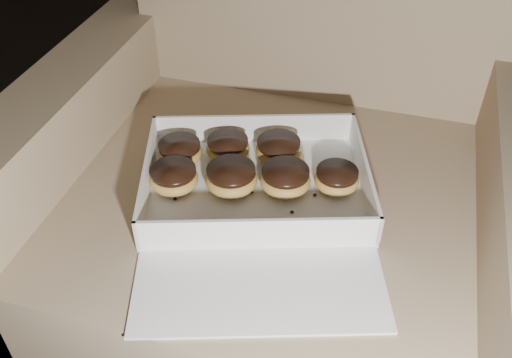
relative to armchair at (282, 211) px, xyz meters
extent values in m
cube|color=#8F7B5B|center=(0.00, -0.05, -0.09)|extent=(0.78, 0.78, 0.46)
cube|color=#8F7B5B|center=(-0.42, -0.05, -0.02)|extent=(0.13, 0.78, 0.61)
cube|color=#8F7B5B|center=(0.42, -0.05, -0.02)|extent=(0.13, 0.78, 0.61)
cube|color=white|center=(-0.03, -0.10, 0.14)|extent=(0.46, 0.40, 0.01)
cube|color=white|center=(-0.07, 0.04, 0.17)|extent=(0.38, 0.12, 0.06)
cube|color=white|center=(0.02, -0.24, 0.17)|extent=(0.38, 0.12, 0.06)
cube|color=white|center=(-0.21, -0.16, 0.17)|extent=(0.09, 0.28, 0.06)
cube|color=white|center=(0.16, -0.04, 0.17)|extent=(0.09, 0.28, 0.06)
cube|color=#E85D7E|center=(0.16, -0.04, 0.17)|extent=(0.09, 0.28, 0.05)
cube|color=white|center=(0.04, -0.32, 0.14)|extent=(0.42, 0.28, 0.01)
ellipsoid|color=gold|center=(0.02, -0.09, 0.17)|extent=(0.09, 0.09, 0.04)
cylinder|color=black|center=(0.02, -0.09, 0.18)|extent=(0.09, 0.09, 0.01)
ellipsoid|color=gold|center=(-0.07, -0.11, 0.17)|extent=(0.09, 0.09, 0.05)
cylinder|color=black|center=(-0.07, -0.11, 0.19)|extent=(0.09, 0.09, 0.01)
ellipsoid|color=gold|center=(-0.01, -0.01, 0.16)|extent=(0.09, 0.09, 0.04)
cylinder|color=black|center=(-0.01, -0.01, 0.18)|extent=(0.08, 0.08, 0.01)
ellipsoid|color=gold|center=(-0.17, -0.14, 0.16)|extent=(0.09, 0.09, 0.04)
cylinder|color=black|center=(-0.17, -0.14, 0.18)|extent=(0.08, 0.08, 0.01)
ellipsoid|color=gold|center=(-0.19, -0.06, 0.16)|extent=(0.08, 0.08, 0.04)
cylinder|color=black|center=(-0.19, -0.06, 0.18)|extent=(0.08, 0.08, 0.01)
ellipsoid|color=gold|center=(0.11, -0.06, 0.16)|extent=(0.08, 0.08, 0.04)
cylinder|color=black|center=(0.11, -0.06, 0.18)|extent=(0.08, 0.08, 0.01)
ellipsoid|color=gold|center=(-0.10, -0.03, 0.16)|extent=(0.08, 0.08, 0.04)
cylinder|color=black|center=(-0.10, -0.03, 0.18)|extent=(0.08, 0.08, 0.01)
ellipsoid|color=black|center=(-0.03, -0.12, 0.15)|extent=(0.01, 0.01, 0.00)
ellipsoid|color=black|center=(0.05, -0.15, 0.15)|extent=(0.01, 0.01, 0.00)
ellipsoid|color=black|center=(-0.16, -0.17, 0.15)|extent=(0.01, 0.01, 0.00)
ellipsoid|color=black|center=(0.08, -0.09, 0.15)|extent=(0.01, 0.01, 0.00)
ellipsoid|color=black|center=(-0.06, -0.21, 0.15)|extent=(0.01, 0.01, 0.00)
camera|label=1|loc=(0.19, -0.85, 0.83)|focal=40.00mm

